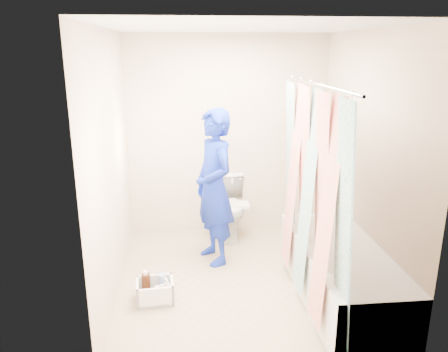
{
  "coord_description": "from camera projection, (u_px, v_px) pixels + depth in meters",
  "views": [
    {
      "loc": [
        -0.56,
        -3.88,
        2.22
      ],
      "look_at": [
        -0.14,
        0.4,
        0.97
      ],
      "focal_mm": 35.0,
      "sensor_mm": 36.0,
      "label": 1
    }
  ],
  "objects": [
    {
      "name": "toilet",
      "position": [
        229.0,
        207.0,
        5.31
      ],
      "size": [
        0.44,
        0.74,
        0.75
      ],
      "primitive_type": "imported",
      "rotation": [
        0.0,
        0.0,
        -0.03
      ],
      "color": "white",
      "rests_on": "ground"
    },
    {
      "name": "plumber",
      "position": [
        214.0,
        188.0,
        4.56
      ],
      "size": [
        0.58,
        0.7,
        1.65
      ],
      "primitive_type": "imported",
      "rotation": [
        0.0,
        0.0,
        -1.21
      ],
      "color": "navy",
      "rests_on": "ground"
    },
    {
      "name": "cleaning_caddy",
      "position": [
        156.0,
        292.0,
        3.98
      ],
      "size": [
        0.35,
        0.29,
        0.25
      ],
      "rotation": [
        0.0,
        0.0,
        0.08
      ],
      "color": "white",
      "rests_on": "ground"
    },
    {
      "name": "wall_back",
      "position": [
        228.0,
        136.0,
        5.29
      ],
      "size": [
        2.4,
        0.02,
        2.4
      ],
      "primitive_type": "cube",
      "color": "beige",
      "rests_on": "ground"
    },
    {
      "name": "curtain_rod",
      "position": [
        316.0,
        84.0,
        3.48
      ],
      "size": [
        0.02,
        1.9,
        0.02
      ],
      "primitive_type": "cylinder",
      "rotation": [
        1.57,
        0.0,
        0.0
      ],
      "color": "silver",
      "rests_on": "wall_back"
    },
    {
      "name": "wall_right",
      "position": [
        367.0,
        160.0,
        4.16
      ],
      "size": [
        0.02,
        2.6,
        2.4
      ],
      "primitive_type": "cube",
      "color": "beige",
      "rests_on": "ground"
    },
    {
      "name": "shower_curtain",
      "position": [
        309.0,
        195.0,
        3.74
      ],
      "size": [
        0.06,
        1.75,
        1.8
      ],
      "primitive_type": "cube",
      "color": "silver",
      "rests_on": "curtain_rod"
    },
    {
      "name": "wall_left",
      "position": [
        111.0,
        167.0,
        3.93
      ],
      "size": [
        0.02,
        2.6,
        2.4
      ],
      "primitive_type": "cube",
      "color": "beige",
      "rests_on": "ground"
    },
    {
      "name": "tank_internals",
      "position": [
        224.0,
        174.0,
        5.39
      ],
      "size": [
        0.18,
        0.06,
        0.24
      ],
      "color": "black",
      "rests_on": "toilet"
    },
    {
      "name": "tank_lid",
      "position": [
        230.0,
        205.0,
        5.18
      ],
      "size": [
        0.46,
        0.21,
        0.03
      ],
      "primitive_type": "cube",
      "rotation": [
        0.0,
        0.0,
        -0.03
      ],
      "color": "silver",
      "rests_on": "toilet"
    },
    {
      "name": "floor",
      "position": [
        241.0,
        279.0,
        4.38
      ],
      "size": [
        2.6,
        2.6,
        0.0
      ],
      "primitive_type": "plane",
      "color": "#9A8F6D",
      "rests_on": "ground"
    },
    {
      "name": "ceiling",
      "position": [
        244.0,
        27.0,
        3.71
      ],
      "size": [
        2.4,
        2.6,
        0.02
      ],
      "primitive_type": "cube",
      "color": "silver",
      "rests_on": "wall_back"
    },
    {
      "name": "bathtub",
      "position": [
        340.0,
        271.0,
        3.98
      ],
      "size": [
        0.7,
        1.75,
        0.5
      ],
      "color": "silver",
      "rests_on": "ground"
    },
    {
      "name": "wall_front",
      "position": [
        271.0,
        214.0,
        2.8
      ],
      "size": [
        2.4,
        0.02,
        2.4
      ],
      "primitive_type": "cube",
      "color": "beige",
      "rests_on": "ground"
    }
  ]
}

